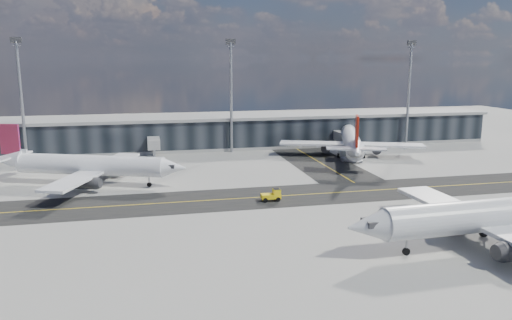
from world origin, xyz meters
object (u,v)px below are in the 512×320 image
at_px(baggage_tug, 273,195).
at_px(airliner_redtail, 352,141).
at_px(airliner_af, 88,165).
at_px(service_van, 352,159).
at_px(airliner_near, 500,215).

bearing_deg(baggage_tug, airliner_redtail, 140.98).
height_order(airliner_af, service_van, airliner_af).
distance_m(airliner_redtail, airliner_near, 59.51).
bearing_deg(service_van, airliner_af, 156.26).
bearing_deg(airliner_af, service_van, 119.52).
relative_size(airliner_redtail, baggage_tug, 11.86).
xyz_separation_m(airliner_redtail, service_van, (-1.91, -5.13, -3.33)).
distance_m(airliner_redtail, baggage_tug, 43.37).
bearing_deg(airliner_near, baggage_tug, 39.50).
height_order(airliner_near, service_van, airliner_near).
bearing_deg(airliner_near, service_van, -5.03).
height_order(airliner_af, baggage_tug, airliner_af).
relative_size(airliner_near, service_van, 7.93).
relative_size(airliner_af, airliner_redtail, 0.93).
bearing_deg(airliner_near, airliner_af, 48.81).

